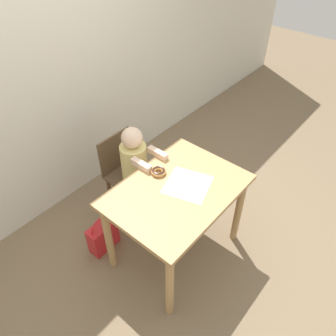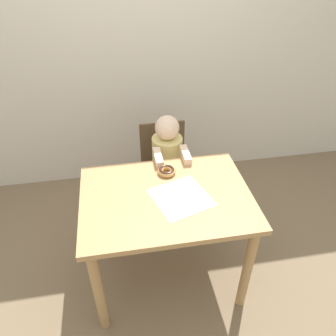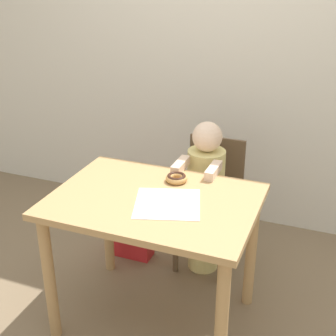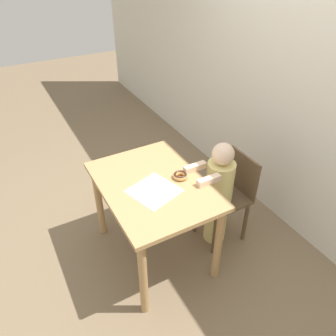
% 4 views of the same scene
% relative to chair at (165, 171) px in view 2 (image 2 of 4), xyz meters
% --- Properties ---
extents(ground_plane, '(12.00, 12.00, 0.00)m').
position_rel_chair_xyz_m(ground_plane, '(-0.10, -0.66, -0.43)').
color(ground_plane, '#7A664C').
extents(wall_back, '(8.00, 0.05, 2.50)m').
position_rel_chair_xyz_m(wall_back, '(-0.10, 0.63, 0.82)').
color(wall_back, silver).
rests_on(wall_back, ground_plane).
extents(dining_table, '(1.02, 0.74, 0.76)m').
position_rel_chair_xyz_m(dining_table, '(-0.10, -0.66, 0.20)').
color(dining_table, tan).
rests_on(dining_table, ground_plane).
extents(chair, '(0.36, 0.39, 0.81)m').
position_rel_chair_xyz_m(chair, '(0.00, 0.00, 0.00)').
color(chair, brown).
rests_on(chair, ground_plane).
extents(child_figure, '(0.24, 0.39, 0.99)m').
position_rel_chair_xyz_m(child_figure, '(-0.00, -0.11, 0.07)').
color(child_figure, '#E0D17F').
rests_on(child_figure, ground_plane).
extents(donut, '(0.12, 0.12, 0.04)m').
position_rel_chair_xyz_m(donut, '(-0.06, -0.44, 0.34)').
color(donut, tan).
rests_on(donut, dining_table).
extents(napkin, '(0.39, 0.39, 0.00)m').
position_rel_chair_xyz_m(napkin, '(-0.02, -0.69, 0.32)').
color(napkin, white).
rests_on(napkin, dining_table).
extents(handbag, '(0.26, 0.12, 0.38)m').
position_rel_chair_xyz_m(handbag, '(-0.48, -0.15, -0.29)').
color(handbag, red).
rests_on(handbag, ground_plane).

